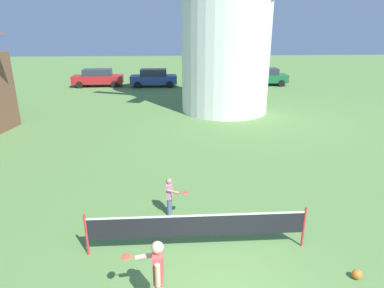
{
  "coord_description": "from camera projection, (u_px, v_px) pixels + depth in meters",
  "views": [
    {
      "loc": [
        -1.0,
        -5.17,
        5.24
      ],
      "look_at": [
        -0.43,
        3.83,
        2.08
      ],
      "focal_mm": 31.52,
      "sensor_mm": 36.0,
      "label": 1
    }
  ],
  "objects": [
    {
      "name": "parked_car_silver",
      "position": [
        211.0,
        76.0,
        31.99
      ],
      "size": [
        4.34,
        1.89,
        1.56
      ],
      "color": "silver",
      "rests_on": "ground_plane"
    },
    {
      "name": "parked_car_green",
      "position": [
        265.0,
        76.0,
        31.45
      ],
      "size": [
        4.19,
        2.09,
        1.56
      ],
      "color": "#1E6638",
      "rests_on": "ground_plane"
    },
    {
      "name": "player_far",
      "position": [
        170.0,
        194.0,
        9.73
      ],
      "size": [
        0.68,
        0.6,
        1.15
      ],
      "color": "slate",
      "rests_on": "ground_plane"
    },
    {
      "name": "tennis_net",
      "position": [
        197.0,
        226.0,
        8.13
      ],
      "size": [
        5.36,
        0.06,
        1.1
      ],
      "color": "red",
      "rests_on": "ground_plane"
    },
    {
      "name": "parked_car_blue",
      "position": [
        154.0,
        78.0,
        30.75
      ],
      "size": [
        4.21,
        1.93,
        1.56
      ],
      "color": "#334C99",
      "rests_on": "ground_plane"
    },
    {
      "name": "parked_car_red",
      "position": [
        98.0,
        77.0,
        30.81
      ],
      "size": [
        4.56,
        2.03,
        1.56
      ],
      "color": "red",
      "rests_on": "ground_plane"
    },
    {
      "name": "player_near",
      "position": [
        157.0,
        272.0,
        6.33
      ],
      "size": [
        0.82,
        0.59,
        1.54
      ],
      "color": "#9E937F",
      "rests_on": "ground_plane"
    },
    {
      "name": "stray_ball",
      "position": [
        357.0,
        274.0,
        7.37
      ],
      "size": [
        0.21,
        0.21,
        0.21
      ],
      "primitive_type": "sphere",
      "color": "orange",
      "rests_on": "ground_plane"
    }
  ]
}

